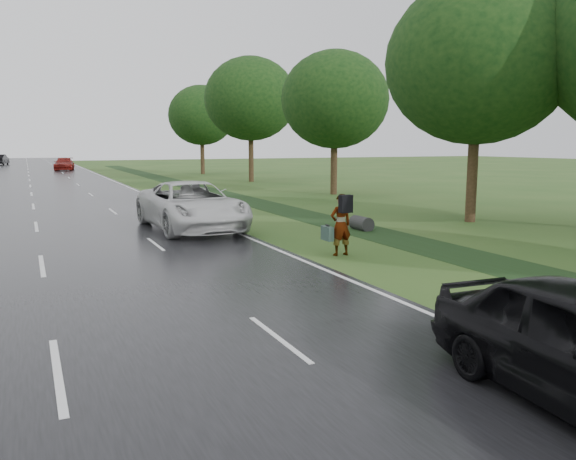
{
  "coord_description": "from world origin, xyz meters",
  "views": [
    {
      "loc": [
        -0.23,
        -8.4,
        3.33
      ],
      "look_at": [
        5.33,
        3.54,
        1.3
      ],
      "focal_mm": 35.0,
      "sensor_mm": 36.0,
      "label": 1
    }
  ],
  "objects": [
    {
      "name": "tree_east_f",
      "position": [
        17.5,
        52.0,
        6.37
      ],
      "size": [
        7.2,
        7.2,
        9.62
      ],
      "color": "#312314",
      "rests_on": "ground"
    },
    {
      "name": "far_car_dark",
      "position": [
        -3.77,
        89.7,
        0.85
      ],
      "size": [
        2.54,
        5.15,
        1.63
      ],
      "primitive_type": "imported",
      "rotation": [
        0.0,
        0.0,
        2.97
      ],
      "color": "black",
      "rests_on": "road"
    },
    {
      "name": "far_car_red",
      "position": [
        4.15,
        67.27,
        0.81
      ],
      "size": [
        2.9,
        5.58,
        1.54
      ],
      "primitive_type": "imported",
      "rotation": [
        0.0,
        0.0,
        -0.14
      ],
      "color": "maroon",
      "rests_on": "road"
    },
    {
      "name": "tree_east_d",
      "position": [
        17.8,
        38.0,
        7.15
      ],
      "size": [
        8.0,
        8.0,
        10.76
      ],
      "color": "#312314",
      "rests_on": "ground"
    },
    {
      "name": "drainage_ditch",
      "position": [
        11.5,
        18.71,
        0.04
      ],
      "size": [
        2.2,
        120.0,
        0.56
      ],
      "color": "black",
      "rests_on": "ground"
    },
    {
      "name": "white_pickup",
      "position": [
        5.5,
        12.78,
        0.96
      ],
      "size": [
        3.29,
        6.73,
        1.84
      ],
      "primitive_type": "imported",
      "rotation": [
        0.0,
        0.0,
        0.04
      ],
      "color": "silver",
      "rests_on": "road"
    },
    {
      "name": "tree_east_c",
      "position": [
        18.2,
        24.0,
        6.14
      ],
      "size": [
        7.0,
        7.0,
        9.29
      ],
      "color": "#312314",
      "rests_on": "ground"
    },
    {
      "name": "ground",
      "position": [
        0.0,
        0.0,
        0.0
      ],
      "size": [
        220.0,
        220.0,
        0.0
      ],
      "primitive_type": "plane",
      "color": "#2B4E1B",
      "rests_on": "ground"
    },
    {
      "name": "pedestrian",
      "position": [
        8.18,
        5.95,
        0.96
      ],
      "size": [
        0.82,
        0.74,
        1.86
      ],
      "rotation": [
        0.0,
        0.0,
        3.14
      ],
      "color": "#A5998C",
      "rests_on": "ground"
    },
    {
      "name": "road",
      "position": [
        0.0,
        45.0,
        0.02
      ],
      "size": [
        14.0,
        180.0,
        0.04
      ],
      "primitive_type": "cube",
      "color": "black",
      "rests_on": "ground"
    },
    {
      "name": "edge_stripe_east",
      "position": [
        6.75,
        45.0,
        0.04
      ],
      "size": [
        0.12,
        180.0,
        0.01
      ],
      "primitive_type": "cube",
      "color": "silver",
      "rests_on": "road"
    },
    {
      "name": "tree_east_b",
      "position": [
        17.0,
        10.0,
        6.68
      ],
      "size": [
        7.6,
        7.6,
        10.11
      ],
      "color": "#312314",
      "rests_on": "ground"
    },
    {
      "name": "center_line",
      "position": [
        0.0,
        45.0,
        0.04
      ],
      "size": [
        0.12,
        180.0,
        0.01
      ],
      "primitive_type": "cube",
      "color": "silver",
      "rests_on": "road"
    }
  ]
}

